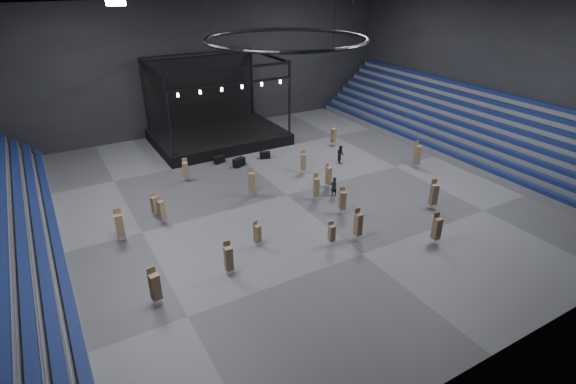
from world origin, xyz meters
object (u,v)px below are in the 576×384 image
flight_case_left (219,159)px  chair_stack_7 (252,182)px  chair_stack_16 (434,194)px  man_center (334,186)px  chair_stack_8 (161,210)px  flight_case_mid (239,162)px  chair_stack_12 (342,200)px  flight_case_right (265,155)px  chair_stack_15 (303,162)px  stage (216,128)px  chair_stack_2 (332,233)px  chair_stack_13 (316,187)px  chair_stack_10 (333,135)px  chair_stack_6 (185,170)px  chair_stack_11 (329,175)px  chair_stack_0 (437,228)px  chair_stack_4 (417,154)px  chair_stack_9 (257,233)px  chair_stack_1 (229,258)px  chair_stack_3 (154,204)px  crew_member (341,154)px  chair_stack_5 (358,224)px  chair_stack_17 (119,225)px

flight_case_left → chair_stack_7: bearing=-92.5°
chair_stack_16 → man_center: bearing=150.2°
chair_stack_7 → chair_stack_8: chair_stack_7 is taller
flight_case_mid → chair_stack_12: chair_stack_12 is taller
chair_stack_7 → flight_case_right: bearing=67.7°
chair_stack_12 → chair_stack_16: bearing=-7.0°
chair_stack_12 → chair_stack_15: (1.44, 8.24, 0.03)m
stage → chair_stack_12: 21.38m
chair_stack_12 → flight_case_right: bearing=107.0°
flight_case_mid → chair_stack_16: bearing=-58.0°
chair_stack_2 → chair_stack_13: (2.88, 6.40, 0.25)m
chair_stack_10 → chair_stack_16: chair_stack_16 is taller
chair_stack_12 → chair_stack_7: bearing=144.9°
stage → chair_stack_6: (-6.65, -9.13, -0.27)m
flight_case_mid → chair_stack_11: 9.83m
chair_stack_6 → stage: bearing=73.4°
chair_stack_11 → chair_stack_12: chair_stack_11 is taller
chair_stack_0 → chair_stack_4: bearing=57.7°
chair_stack_6 → chair_stack_10: 17.23m
chair_stack_9 → chair_stack_16: 15.05m
chair_stack_1 → man_center: 13.61m
chair_stack_3 → chair_stack_0: bearing=-57.8°
chair_stack_10 → chair_stack_16: (-1.46, -16.13, 0.12)m
chair_stack_3 → chair_stack_11: chair_stack_11 is taller
chair_stack_13 → chair_stack_4: bearing=17.7°
chair_stack_0 → chair_stack_12: bearing=120.7°
chair_stack_12 → chair_stack_9: bearing=-156.3°
flight_case_left → man_center: (5.75, -11.87, 0.53)m
chair_stack_0 → chair_stack_8: bearing=148.4°
chair_stack_0 → chair_stack_9: (-11.14, 6.05, -0.24)m
crew_member → chair_stack_12: bearing=159.4°
chair_stack_7 → flight_case_left: bearing=99.9°
flight_case_mid → chair_stack_3: size_ratio=0.64×
chair_stack_0 → chair_stack_11: chair_stack_0 is taller
stage → chair_stack_7: size_ratio=5.35×
chair_stack_12 → stage: bearing=113.2°
stage → chair_stack_5: 25.00m
chair_stack_1 → chair_stack_4: (22.85, 6.77, 0.17)m
chair_stack_1 → chair_stack_12: 11.48m
stage → chair_stack_15: bearing=-74.3°
chair_stack_2 → flight_case_mid: bearing=94.2°
chair_stack_3 → crew_member: size_ratio=1.06×
chair_stack_9 → crew_member: bearing=12.7°
flight_case_left → chair_stack_15: 8.87m
chair_stack_7 → chair_stack_16: (11.79, -9.47, 0.00)m
flight_case_mid → chair_stack_16: (10.03, -16.04, 0.93)m
chair_stack_4 → chair_stack_13: size_ratio=1.17×
chair_stack_8 → crew_member: (19.13, 3.06, -0.27)m
chair_stack_11 → man_center: chair_stack_11 is taller
chair_stack_4 → chair_stack_17: chair_stack_4 is taller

